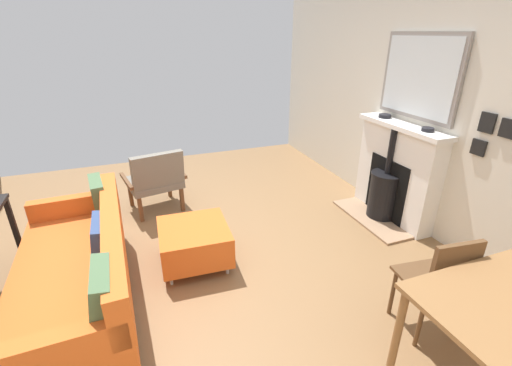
% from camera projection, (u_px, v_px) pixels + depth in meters
% --- Properties ---
extents(ground_plane, '(5.04, 6.27, 0.01)m').
position_uv_depth(ground_plane, '(200.00, 258.00, 3.46)').
color(ground_plane, olive).
extents(wall_left, '(0.12, 6.27, 2.63)m').
position_uv_depth(wall_left, '(422.00, 108.00, 3.74)').
color(wall_left, beige).
rests_on(wall_left, ground).
extents(fireplace, '(0.57, 1.20, 1.15)m').
position_uv_depth(fireplace, '(393.00, 178.00, 4.03)').
color(fireplace, '#9E7A5B').
rests_on(fireplace, ground).
extents(mirror_over_mantel, '(0.04, 1.03, 0.87)m').
position_uv_depth(mirror_over_mantel, '(419.00, 77.00, 3.61)').
color(mirror_over_mantel, gray).
extents(mantel_bowl_near, '(0.14, 0.14, 0.04)m').
position_uv_depth(mantel_bowl_near, '(385.00, 116.00, 4.05)').
color(mantel_bowl_near, black).
rests_on(mantel_bowl_near, fireplace).
extents(mantel_bowl_far, '(0.12, 0.12, 0.04)m').
position_uv_depth(mantel_bowl_far, '(428.00, 129.00, 3.49)').
color(mantel_bowl_far, black).
rests_on(mantel_bowl_far, fireplace).
extents(sofa, '(0.91, 1.98, 0.80)m').
position_uv_depth(sofa, '(81.00, 271.00, 2.73)').
color(sofa, '#B2B2B7').
rests_on(sofa, ground).
extents(ottoman, '(0.68, 0.69, 0.39)m').
position_uv_depth(ottoman, '(194.00, 241.00, 3.30)').
color(ottoman, '#B2B2B7').
rests_on(ottoman, ground).
extents(armchair_accent, '(0.77, 0.69, 0.81)m').
position_uv_depth(armchair_accent, '(156.00, 178.00, 4.17)').
color(armchair_accent, brown).
rests_on(armchair_accent, ground).
extents(dining_chair_near_fireplace, '(0.44, 0.44, 0.85)m').
position_uv_depth(dining_chair_near_fireplace, '(440.00, 279.00, 2.39)').
color(dining_chair_near_fireplace, brown).
rests_on(dining_chair_near_fireplace, ground).
extents(photo_gallery_row, '(0.02, 0.35, 0.39)m').
position_uv_depth(photo_gallery_row, '(492.00, 132.00, 2.99)').
color(photo_gallery_row, black).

